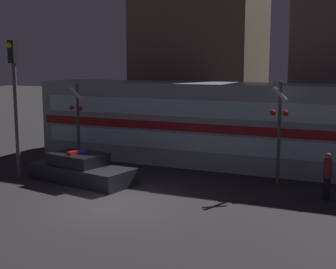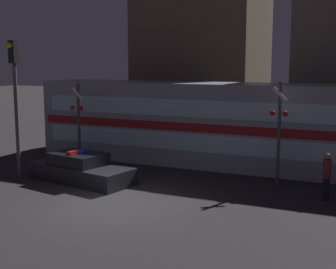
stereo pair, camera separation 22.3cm
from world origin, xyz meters
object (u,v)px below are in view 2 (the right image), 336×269
at_px(police_car, 81,170).
at_px(traffic_light_corner, 15,91).
at_px(pedestrian, 327,176).
at_px(train, 245,126).
at_px(crossing_signal_near, 279,128).

relative_size(police_car, traffic_light_corner, 0.83).
distance_m(pedestrian, traffic_light_corner, 12.37).
bearing_deg(traffic_light_corner, train, 35.14).
xyz_separation_m(train, crossing_signal_near, (1.99, -2.34, 0.32)).
bearing_deg(traffic_light_corner, police_car, 9.10).
bearing_deg(train, police_car, -135.15).
bearing_deg(crossing_signal_near, train, 130.28).
relative_size(train, crossing_signal_near, 5.03).
xyz_separation_m(train, pedestrian, (3.95, -3.75, -1.04)).
bearing_deg(police_car, pedestrian, 19.62).
relative_size(pedestrian, crossing_signal_near, 0.41).
height_order(police_car, pedestrian, pedestrian).
bearing_deg(train, pedestrian, -43.51).
bearing_deg(pedestrian, crossing_signal_near, 144.39).
xyz_separation_m(pedestrian, crossing_signal_near, (-1.97, 1.41, 1.36)).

